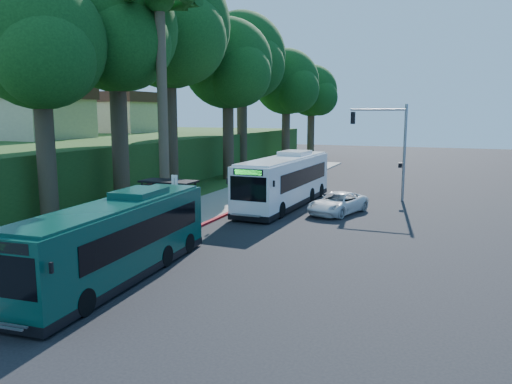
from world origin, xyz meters
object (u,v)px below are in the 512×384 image
at_px(bus_shelter, 166,193).
at_px(white_bus, 285,180).
at_px(teal_bus, 118,238).
at_px(pickup, 338,203).

distance_m(bus_shelter, white_bus, 9.16).
distance_m(white_bus, teal_bus, 17.03).
relative_size(bus_shelter, white_bus, 0.26).
xyz_separation_m(white_bus, teal_bus, (-1.21, -16.99, -0.20)).
bearing_deg(white_bus, bus_shelter, -118.71).
distance_m(white_bus, pickup, 4.41).
height_order(white_bus, teal_bus, white_bus).
bearing_deg(pickup, teal_bus, -91.63).
bearing_deg(teal_bus, white_bus, 82.04).
height_order(teal_bus, pickup, teal_bus).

